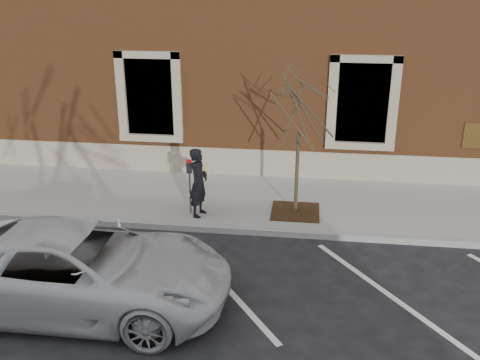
# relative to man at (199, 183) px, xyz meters

# --- Properties ---
(ground) EXTENTS (120.00, 120.00, 0.00)m
(ground) POSITION_rel_man_xyz_m (1.00, -0.55, -1.00)
(ground) COLOR #28282B
(ground) RESTS_ON ground
(sidewalk_near) EXTENTS (40.00, 3.50, 0.15)m
(sidewalk_near) POSITION_rel_man_xyz_m (1.00, 1.20, -0.93)
(sidewalk_near) COLOR #9B9691
(sidewalk_near) RESTS_ON ground
(curb_near) EXTENTS (40.00, 0.12, 0.15)m
(curb_near) POSITION_rel_man_xyz_m (1.00, -0.60, -0.93)
(curb_near) COLOR #9E9E99
(curb_near) RESTS_ON ground
(parking_stripes) EXTENTS (28.00, 4.40, 0.01)m
(parking_stripes) POSITION_rel_man_xyz_m (1.00, -2.75, -1.00)
(parking_stripes) COLOR silver
(parking_stripes) RESTS_ON ground
(building_civic) EXTENTS (40.00, 8.62, 8.00)m
(building_civic) POSITION_rel_man_xyz_m (1.00, 7.19, 2.99)
(building_civic) COLOR brown
(building_civic) RESTS_ON ground
(man) EXTENTS (0.54, 0.70, 1.71)m
(man) POSITION_rel_man_xyz_m (0.00, 0.00, 0.00)
(man) COLOR black
(man) RESTS_ON sidewalk_near
(parking_meter) EXTENTS (0.13, 0.10, 1.39)m
(parking_meter) POSITION_rel_man_xyz_m (-0.24, 0.10, 0.11)
(parking_meter) COLOR #595B60
(parking_meter) RESTS_ON sidewalk_near
(tree_grate) EXTENTS (1.19, 1.19, 0.03)m
(tree_grate) POSITION_rel_man_xyz_m (2.33, 0.47, -0.84)
(tree_grate) COLOR #3D2A13
(tree_grate) RESTS_ON sidewalk_near
(sapling) EXTENTS (2.28, 2.28, 3.79)m
(sapling) POSITION_rel_man_xyz_m (2.33, 0.47, 1.80)
(sapling) COLOR #423828
(sapling) RESTS_ON sidewalk_near
(white_truck) EXTENTS (5.49, 2.57, 1.52)m
(white_truck) POSITION_rel_man_xyz_m (-1.40, -3.84, -0.24)
(white_truck) COLOR silver
(white_truck) RESTS_ON ground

